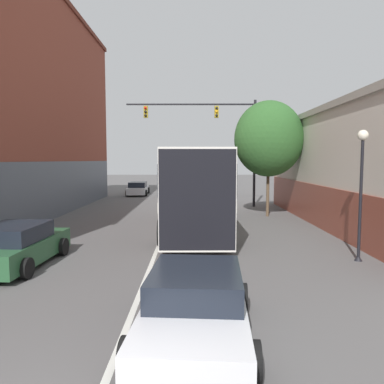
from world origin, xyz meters
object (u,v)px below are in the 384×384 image
object	(u,v)px
parked_car_left_mid	(18,246)
parked_car_left_near	(140,189)
traffic_signal_gantry	(220,130)
street_lamp	(363,181)
street_tree_near	(270,139)
hatchback_foreground	(197,305)
bus	(196,186)

from	to	relation	value
parked_car_left_mid	parked_car_left_near	bearing A→B (deg)	1.96
parked_car_left_near	traffic_signal_gantry	size ratio (longest dim) A/B	0.52
street_lamp	street_tree_near	world-z (taller)	street_tree_near
hatchback_foreground	parked_car_left_mid	bearing A→B (deg)	53.84
hatchback_foreground	street_tree_near	world-z (taller)	street_tree_near
bus	hatchback_foreground	world-z (taller)	bus
street_tree_near	bus	bearing A→B (deg)	-135.45
traffic_signal_gantry	parked_car_left_mid	bearing A→B (deg)	-115.98
hatchback_foreground	bus	bearing A→B (deg)	3.62
bus	street_lamp	distance (m)	7.65
hatchback_foreground	street_tree_near	distance (m)	16.02
parked_car_left_near	street_lamp	xyz separation A→B (m)	(10.52, -23.10, 2.00)
hatchback_foreground	parked_car_left_near	bearing A→B (deg)	14.20
parked_car_left_mid	hatchback_foreground	bearing A→B (deg)	-127.25
parked_car_left_near	parked_car_left_mid	distance (m)	23.70
hatchback_foreground	parked_car_left_mid	distance (m)	7.18
parked_car_left_mid	traffic_signal_gantry	world-z (taller)	traffic_signal_gantry
parked_car_left_near	street_lamp	world-z (taller)	street_lamp
parked_car_left_mid	street_tree_near	xyz separation A→B (m)	(9.85, 10.30, 3.86)
parked_car_left_mid	street_lamp	world-z (taller)	street_lamp
parked_car_left_mid	traffic_signal_gantry	bearing A→B (deg)	-23.17
hatchback_foreground	street_lamp	distance (m)	7.75
bus	street_lamp	bearing A→B (deg)	-136.46
bus	hatchback_foreground	xyz separation A→B (m)	(-0.05, -10.68, -1.49)
bus	street_tree_near	xyz separation A→B (m)	(4.30, 4.23, 2.42)
street_lamp	street_tree_near	xyz separation A→B (m)	(-1.02, 9.70, 1.90)
hatchback_foreground	traffic_signal_gantry	world-z (taller)	traffic_signal_gantry
bus	hatchback_foreground	distance (m)	10.79
traffic_signal_gantry	street_tree_near	size ratio (longest dim) A/B	1.35
parked_car_left_mid	street_tree_near	distance (m)	14.76
parked_car_left_near	traffic_signal_gantry	bearing A→B (deg)	-143.82
street_lamp	street_tree_near	bearing A→B (deg)	96.00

